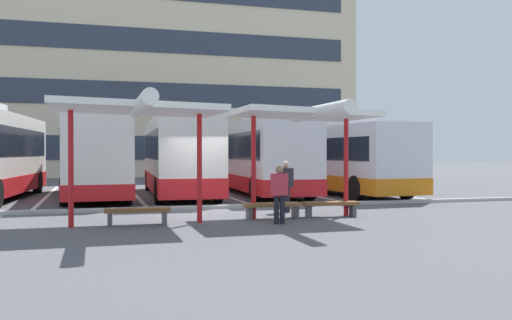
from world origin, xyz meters
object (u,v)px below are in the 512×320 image
(coach_bus_1, at_px, (92,157))
(waiting_passenger_1, at_px, (286,183))
(coach_bus_3, at_px, (256,157))
(waiting_shelter_1, at_px, (304,116))
(waiting_shelter_0, at_px, (138,110))
(coach_bus_4, at_px, (333,159))
(waiting_passenger_0, at_px, (279,191))
(bench_2, at_px, (331,206))
(bench_0, at_px, (137,212))
(coach_bus_2, at_px, (178,157))
(bench_1, at_px, (273,207))

(coach_bus_1, bearing_deg, waiting_passenger_1, -52.45)
(coach_bus_3, relative_size, waiting_shelter_1, 2.51)
(coach_bus_3, distance_m, waiting_shelter_0, 12.31)
(coach_bus_1, bearing_deg, coach_bus_4, -1.09)
(waiting_shelter_0, relative_size, waiting_passenger_1, 3.19)
(waiting_shelter_0, relative_size, waiting_passenger_0, 3.36)
(bench_2, xyz_separation_m, waiting_passenger_1, (-0.88, 1.56, 0.61))
(waiting_passenger_1, bearing_deg, coach_bus_4, 56.14)
(bench_0, relative_size, waiting_shelter_1, 0.36)
(waiting_shelter_0, relative_size, waiting_shelter_1, 1.08)
(coach_bus_1, bearing_deg, bench_2, -53.68)
(bench_2, bearing_deg, waiting_shelter_0, -174.14)
(waiting_shelter_0, xyz_separation_m, waiting_passenger_0, (3.68, -0.57, -2.13))
(bench_0, bearing_deg, coach_bus_2, 75.48)
(waiting_shelter_1, distance_m, waiting_passenger_0, 2.58)
(coach_bus_4, relative_size, waiting_shelter_1, 2.45)
(bench_1, relative_size, waiting_passenger_1, 1.04)
(waiting_passenger_1, bearing_deg, waiting_shelter_1, -90.54)
(bench_2, height_order, waiting_passenger_0, waiting_passenger_0)
(coach_bus_1, bearing_deg, waiting_passenger_0, -65.20)
(coach_bus_2, xyz_separation_m, coach_bus_3, (3.77, 0.69, -0.01))
(coach_bus_4, xyz_separation_m, waiting_passenger_1, (-5.07, -7.56, -0.66))
(coach_bus_2, relative_size, coach_bus_3, 0.89)
(coach_bus_2, height_order, waiting_passenger_0, coach_bus_2)
(bench_1, bearing_deg, bench_2, -2.89)
(bench_2, height_order, waiting_passenger_1, waiting_passenger_1)
(bench_0, distance_m, waiting_passenger_1, 5.20)
(coach_bus_4, bearing_deg, coach_bus_2, 179.00)
(waiting_shelter_1, relative_size, waiting_passenger_0, 3.10)
(bench_0, relative_size, waiting_passenger_1, 1.05)
(bench_2, bearing_deg, waiting_passenger_1, 119.56)
(coach_bus_4, distance_m, waiting_passenger_1, 9.13)
(coach_bus_2, height_order, coach_bus_4, coach_bus_2)
(waiting_shelter_1, relative_size, bench_1, 2.83)
(coach_bus_2, bearing_deg, coach_bus_1, 178.73)
(coach_bus_1, xyz_separation_m, bench_1, (5.06, -9.24, -1.41))
(coach_bus_3, relative_size, waiting_shelter_0, 2.32)
(waiting_passenger_0, xyz_separation_m, waiting_passenger_1, (1.13, 2.72, 0.06))
(waiting_shelter_1, height_order, waiting_passenger_1, waiting_shelter_1)
(waiting_passenger_0, bearing_deg, coach_bus_3, 76.92)
(coach_bus_3, height_order, waiting_shelter_1, coach_bus_3)
(coach_bus_2, bearing_deg, coach_bus_4, -1.00)
(coach_bus_3, xyz_separation_m, waiting_passenger_1, (-1.45, -8.38, -0.78))
(coach_bus_1, xyz_separation_m, coach_bus_2, (3.65, -0.08, -0.01))
(bench_2, distance_m, waiting_passenger_0, 2.39)
(coach_bus_3, distance_m, waiting_shelter_1, 10.26)
(coach_bus_2, distance_m, bench_0, 10.00)
(bench_0, relative_size, waiting_passenger_0, 1.10)
(coach_bus_1, height_order, bench_0, coach_bus_1)
(waiting_passenger_1, bearing_deg, waiting_passenger_0, -112.58)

